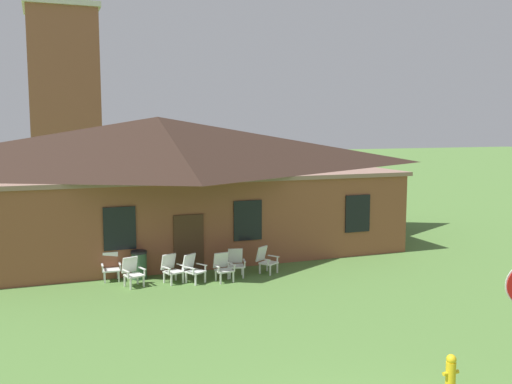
{
  "coord_description": "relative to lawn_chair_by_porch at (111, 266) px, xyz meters",
  "views": [
    {
      "loc": [
        -4.72,
        -7.2,
        5.32
      ],
      "look_at": [
        0.94,
        7.89,
        3.4
      ],
      "focal_mm": 39.99,
      "sensor_mm": 36.0,
      "label": 1
    }
  ],
  "objects": [
    {
      "name": "brick_building",
      "position": [
        2.69,
        5.12,
        2.38
      ],
      "size": [
        19.49,
        10.4,
        5.64
      ],
      "color": "brown",
      "rests_on": "ground"
    },
    {
      "name": "lawn_chair_near_door",
      "position": [
        0.58,
        -1.0,
        0.0
      ],
      "size": [
        0.75,
        0.8,
        0.96
      ],
      "color": "silver",
      "rests_on": "ground"
    },
    {
      "name": "fire_hydrant",
      "position": [
        5.39,
        -10.85,
        -0.12
      ],
      "size": [
        0.36,
        0.28,
        0.79
      ],
      "color": "gold",
      "rests_on": "ground"
    },
    {
      "name": "lawn_chair_by_porch",
      "position": [
        0.0,
        0.0,
        0.0
      ],
      "size": [
        0.66,
        0.69,
        0.96
      ],
      "color": "white",
      "rests_on": "ground"
    },
    {
      "name": "lawn_chair_under_eave",
      "position": [
        5.32,
        -0.99,
        0.0
      ],
      "size": [
        0.85,
        0.87,
        0.96
      ],
      "color": "silver",
      "rests_on": "ground"
    },
    {
      "name": "trash_bin",
      "position": [
        0.94,
        -0.17,
        -0.0
      ],
      "size": [
        0.56,
        0.56,
        0.98
      ],
      "color": "#335638",
      "rests_on": "ground"
    },
    {
      "name": "dome_tower",
      "position": [
        -0.35,
        25.14,
        8.46
      ],
      "size": [
        5.18,
        5.18,
        19.57
      ],
      "color": "#93563D",
      "rests_on": "ground"
    },
    {
      "name": "lawn_chair_right_end",
      "position": [
        3.57,
        -1.45,
        0.0
      ],
      "size": [
        0.68,
        0.71,
        0.96
      ],
      "color": "silver",
      "rests_on": "ground"
    },
    {
      "name": "lawn_chair_middle",
      "position": [
        2.56,
        -1.26,
        0.0
      ],
      "size": [
        0.84,
        0.86,
        0.96
      ],
      "color": "white",
      "rests_on": "ground"
    },
    {
      "name": "lawn_chair_far_side",
      "position": [
        4.17,
        -1.01,
        0.0
      ],
      "size": [
        0.73,
        0.78,
        0.96
      ],
      "color": "silver",
      "rests_on": "ground"
    },
    {
      "name": "lawn_chair_left_end",
      "position": [
        1.88,
        -1.02,
        0.0
      ],
      "size": [
        0.77,
        0.82,
        0.96
      ],
      "color": "silver",
      "rests_on": "ground"
    }
  ]
}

